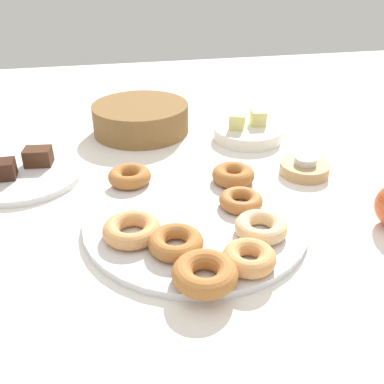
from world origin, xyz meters
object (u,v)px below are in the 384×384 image
tealight (306,160)px  fruit_bowl (248,133)px  donut_3 (241,200)px  donut_7 (261,227)px  candle_holder (304,169)px  donut_1 (233,175)px  donut_5 (176,242)px  brownie_far (38,156)px  brownie_near (1,170)px  donut_2 (130,176)px  donut_4 (249,258)px  basket (141,118)px  cake_plate (24,175)px  donut_0 (132,230)px  melon_chunk_left (237,121)px  donut_6 (205,273)px  donut_plate (196,219)px  melon_chunk_right (258,118)px

tealight → fruit_bowl: (-0.06, 0.20, -0.02)m
donut_3 → fruit_bowl: donut_3 is taller
donut_7 → candle_holder: donut_7 is taller
donut_1 → candle_holder: donut_1 is taller
donut_5 → brownie_far: (-0.23, 0.35, 0.01)m
donut_7 → brownie_near: size_ratio=1.56×
donut_5 → donut_7: (0.14, 0.01, -0.00)m
donut_2 → donut_1: bearing=-11.2°
donut_4 → basket: basket is taller
donut_1 → cake_plate: size_ratio=0.35×
brownie_near → fruit_bowl: bearing=11.8°
cake_plate → fruit_bowl: size_ratio=1.44×
donut_0 → basket: basket is taller
melon_chunk_left → donut_6: bearing=-111.9°
donut_2 → donut_plate: bearing=-54.8°
brownie_far → fruit_bowl: brownie_far is taller
donut_plate → melon_chunk_left: melon_chunk_left is taller
donut_1 → donut_4: (-0.05, -0.25, -0.00)m
donut_6 → melon_chunk_left: size_ratio=2.58×
cake_plate → donut_2: bearing=-22.8°
donut_4 → cake_plate: bearing=133.8°
brownie_near → brownie_far: (0.07, 0.05, 0.00)m
brownie_near → basket: basket is taller
melon_chunk_right → donut_plate: bearing=-124.4°
donut_2 → donut_3: (0.19, -0.13, -0.00)m
donut_2 → cake_plate: donut_2 is taller
candle_holder → donut_plate: bearing=-154.1°
donut_plate → brownie_near: 0.41m
brownie_far → donut_4: bearing=-50.9°
donut_7 → tealight: same height
donut_6 → donut_7: donut_6 is taller
donut_0 → melon_chunk_left: bearing=52.0°
donut_5 → brownie_far: brownie_far is taller
basket → fruit_bowl: basket is taller
brownie_near → donut_6: bearing=-49.3°
brownie_near → fruit_bowl: size_ratio=0.33×
donut_2 → tealight: (0.37, -0.02, 0.01)m
tealight → donut_7: bearing=-130.4°
donut_2 → melon_chunk_right: (0.34, 0.20, 0.02)m
donut_2 → brownie_far: 0.22m
donut_2 → donut_5: (0.05, -0.23, -0.00)m
candle_holder → fruit_bowl: size_ratio=0.61×
donut_5 → donut_6: donut_6 is taller
donut_4 → fruit_bowl: donut_4 is taller
candle_holder → brownie_far: bearing=166.0°
brownie_near → basket: size_ratio=0.23×
tealight → donut_6: bearing=-134.3°
donut_1 → brownie_near: size_ratio=1.53×
donut_0 → donut_7: bearing=-9.8°
donut_3 → basket: bearing=107.5°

